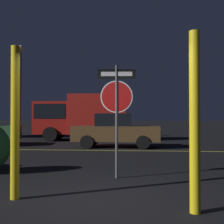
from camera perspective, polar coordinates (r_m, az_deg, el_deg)
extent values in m
plane|color=black|center=(5.43, -2.49, -15.84)|extent=(260.00, 260.00, 0.00)
cube|color=gold|center=(13.15, 2.17, -7.06)|extent=(35.58, 0.12, 0.01)
cylinder|color=#4C4C51|center=(7.16, 0.84, -1.74)|extent=(0.06, 0.06, 2.60)
cylinder|color=white|center=(7.18, 0.84, 2.82)|extent=(0.74, 0.06, 0.74)
cylinder|color=#B71414|center=(7.18, 0.84, 2.82)|extent=(0.69, 0.06, 0.69)
cube|color=black|center=(7.23, 0.84, 6.97)|extent=(0.88, 0.08, 0.22)
cube|color=white|center=(7.23, 0.84, 6.97)|extent=(0.72, 0.08, 0.10)
cylinder|color=yellow|center=(5.57, -17.30, -1.79)|extent=(0.15, 0.15, 2.62)
cylinder|color=yellow|center=(4.71, 14.90, -1.69)|extent=(0.16, 0.16, 2.66)
cylinder|color=black|center=(17.38, -18.83, -4.55)|extent=(0.62, 0.26, 0.60)
sphere|color=#F4EFCC|center=(16.82, -16.32, -3.38)|extent=(0.14, 0.14, 0.14)
sphere|color=#F4EFCC|center=(15.78, -17.39, -3.54)|extent=(0.14, 0.14, 0.14)
cube|color=brown|center=(14.58, 0.78, -3.93)|extent=(4.02, 1.69, 0.69)
cube|color=black|center=(14.58, 0.31, -1.43)|extent=(1.61, 1.44, 0.58)
cylinder|color=black|center=(15.34, 5.69, -5.08)|extent=(0.60, 0.20, 0.60)
cylinder|color=black|center=(13.76, 5.68, -5.55)|extent=(0.60, 0.20, 0.60)
cylinder|color=black|center=(15.55, -3.55, -5.03)|extent=(0.60, 0.20, 0.60)
cylinder|color=black|center=(13.98, -4.60, -5.47)|extent=(0.60, 0.20, 0.60)
sphere|color=#F4EFCC|center=(15.06, 8.70, -3.69)|extent=(0.14, 0.14, 0.14)
sphere|color=#F4EFCC|center=(14.04, 8.92, -3.89)|extent=(0.14, 0.14, 0.14)
cube|color=maroon|center=(19.42, -10.60, -1.05)|extent=(2.14, 2.09, 1.94)
cube|color=black|center=(19.42, -10.60, 0.10)|extent=(1.93, 2.13, 0.86)
cube|color=maroon|center=(18.94, -2.54, -0.42)|extent=(3.46, 2.26, 2.37)
cylinder|color=black|center=(18.43, -11.23, -4.01)|extent=(0.85, 0.31, 0.84)
cylinder|color=black|center=(20.44, -9.75, -3.71)|extent=(0.85, 0.31, 0.84)
cylinder|color=black|center=(17.88, -0.98, -4.12)|extent=(0.85, 0.31, 0.84)
cylinder|color=black|center=(19.94, -0.51, -3.80)|extent=(0.85, 0.31, 0.84)
cylinder|color=#4C4C51|center=(20.42, -16.46, 2.87)|extent=(0.16, 0.16, 5.51)
sphere|color=#F9E5B2|center=(20.83, -16.42, 11.05)|extent=(0.43, 0.43, 0.43)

